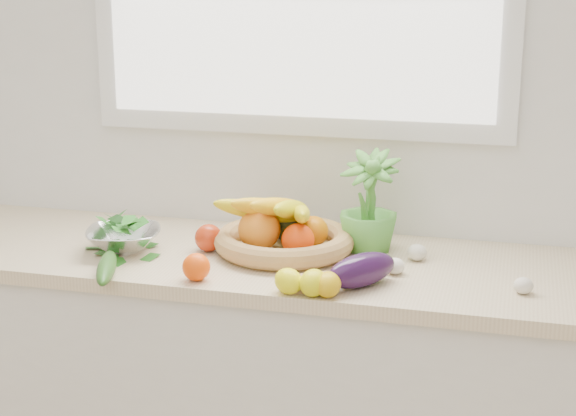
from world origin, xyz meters
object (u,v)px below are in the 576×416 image
(cucumber, at_px, (107,268))
(colander_with_spinach, at_px, (124,233))
(apple, at_px, (209,238))
(eggplant, at_px, (362,270))
(fruit_basket, at_px, (283,234))
(potted_herb, at_px, (369,204))

(cucumber, relative_size, colander_with_spinach, 0.96)
(apple, relative_size, eggplant, 0.37)
(fruit_basket, bearing_deg, colander_with_spinach, -165.57)
(cucumber, height_order, potted_herb, potted_herb)
(eggplant, distance_m, cucumber, 0.68)
(colander_with_spinach, bearing_deg, fruit_basket, 14.43)
(eggplant, distance_m, fruit_basket, 0.35)
(apple, bearing_deg, eggplant, -19.99)
(cucumber, bearing_deg, apple, 55.26)
(eggplant, bearing_deg, potted_herb, 96.89)
(colander_with_spinach, bearing_deg, apple, 16.09)
(cucumber, relative_size, fruit_basket, 0.49)
(cucumber, bearing_deg, fruit_basket, 38.68)
(apple, bearing_deg, potted_herb, 16.74)
(eggplant, relative_size, colander_with_spinach, 0.81)
(eggplant, xyz_separation_m, potted_herb, (-0.04, 0.31, 0.09))
(fruit_basket, bearing_deg, eggplant, -39.34)
(apple, relative_size, potted_herb, 0.26)
(potted_herb, bearing_deg, colander_with_spinach, -163.48)
(potted_herb, bearing_deg, apple, -163.26)
(fruit_basket, relative_size, colander_with_spinach, 1.96)
(eggplant, height_order, potted_herb, potted_herb)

